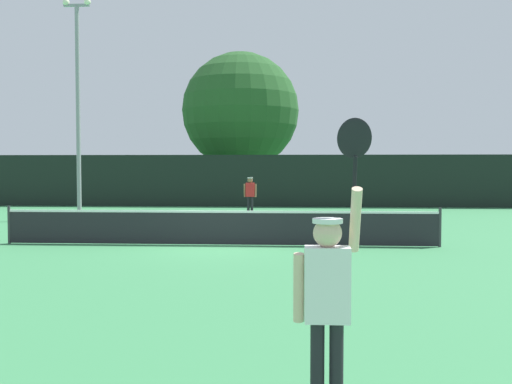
{
  "coord_description": "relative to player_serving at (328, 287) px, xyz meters",
  "views": [
    {
      "loc": [
        2.0,
        -15.97,
        2.16
      ],
      "look_at": [
        0.69,
        5.18,
        1.25
      ],
      "focal_mm": 40.97,
      "sensor_mm": 36.0,
      "label": 1
    }
  ],
  "objects": [
    {
      "name": "tennis_net",
      "position": [
        -2.31,
        11.06,
        -0.64
      ],
      "size": [
        12.06,
        0.08,
        1.07
      ],
      "color": "#232328",
      "rests_on": "ground"
    },
    {
      "name": "perimeter_fence",
      "position": [
        -2.31,
        26.76,
        0.26
      ],
      "size": [
        32.37,
        0.12,
        2.83
      ],
      "primitive_type": "cube",
      "color": "black",
      "rests_on": "ground"
    },
    {
      "name": "tennis_ball",
      "position": [
        -1.63,
        11.77,
        -1.12
      ],
      "size": [
        0.07,
        0.07,
        0.07
      ],
      "primitive_type": "sphere",
      "color": "#CCE033",
      "rests_on": "ground"
    },
    {
      "name": "light_pole",
      "position": [
        -9.22,
        19.01,
        3.99
      ],
      "size": [
        1.18,
        0.28,
        9.12
      ],
      "color": "gray",
      "rests_on": "ground"
    },
    {
      "name": "parked_car_near",
      "position": [
        8.05,
        34.49,
        -0.37
      ],
      "size": [
        2.1,
        4.29,
        1.69
      ],
      "rotation": [
        0.0,
        0.0,
        0.05
      ],
      "color": "navy",
      "rests_on": "ground"
    },
    {
      "name": "large_tree",
      "position": [
        -3.62,
        32.5,
        4.6
      ],
      "size": [
        7.45,
        7.45,
        9.49
      ],
      "color": "brown",
      "rests_on": "ground"
    },
    {
      "name": "ground_plane",
      "position": [
        -2.31,
        11.06,
        -1.15
      ],
      "size": [
        120.0,
        120.0,
        0.0
      ],
      "primitive_type": "plane",
      "color": "#387F4C"
    },
    {
      "name": "player_serving",
      "position": [
        0.0,
        0.0,
        0.0
      ],
      "size": [
        0.68,
        0.4,
        2.59
      ],
      "color": "white",
      "rests_on": "ground"
    },
    {
      "name": "player_receiving",
      "position": [
        -2.17,
        20.96,
        -0.11
      ],
      "size": [
        0.57,
        0.25,
        1.7
      ],
      "rotation": [
        0.0,
        0.0,
        3.14
      ],
      "color": "red",
      "rests_on": "ground"
    }
  ]
}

